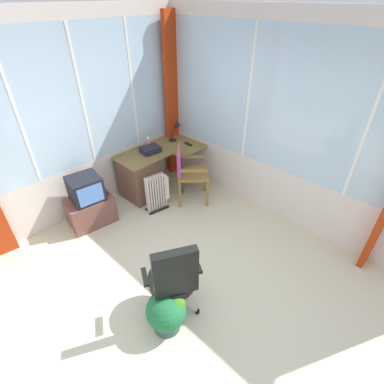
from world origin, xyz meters
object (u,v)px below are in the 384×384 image
at_px(desk, 140,175).
at_px(desk_lamp, 177,128).
at_px(tv_remote, 188,144).
at_px(office_chair, 174,278).
at_px(tv_on_stand, 89,203).
at_px(space_heater, 158,192).
at_px(wooden_armchair, 185,168).
at_px(paper_tray, 150,150).
at_px(spray_bottle, 148,142).
at_px(potted_plant, 167,311).

height_order(desk, desk_lamp, desk_lamp).
height_order(tv_remote, office_chair, office_chair).
xyz_separation_m(desk, tv_on_stand, (-0.95, -0.02, -0.04)).
height_order(desk, tv_remote, tv_remote).
bearing_deg(office_chair, desk_lamp, 45.09).
distance_m(tv_remote, office_chair, 2.70).
distance_m(tv_remote, tv_on_stand, 1.90).
bearing_deg(space_heater, wooden_armchair, -15.14).
height_order(desk_lamp, paper_tray, desk_lamp).
bearing_deg(tv_on_stand, desk_lamp, 1.12).
distance_m(desk_lamp, spray_bottle, 0.56).
bearing_deg(wooden_armchair, spray_bottle, 95.74).
relative_size(desk_lamp, tv_on_stand, 0.44).
xyz_separation_m(tv_remote, wooden_armchair, (-0.45, -0.38, -0.13)).
bearing_deg(tv_remote, spray_bottle, 146.64).
bearing_deg(tv_remote, potted_plant, -135.64).
distance_m(spray_bottle, wooden_armchair, 0.83).
height_order(paper_tray, office_chair, office_chair).
relative_size(wooden_armchair, office_chair, 0.89).
bearing_deg(desk, space_heater, -95.61).
bearing_deg(space_heater, paper_tray, 57.49).
distance_m(tv_remote, paper_tray, 0.68).
xyz_separation_m(paper_tray, office_chair, (-1.40, -2.02, -0.19)).
relative_size(paper_tray, space_heater, 0.49).
bearing_deg(spray_bottle, tv_on_stand, -171.99).
xyz_separation_m(desk, tv_remote, (0.90, -0.25, 0.34)).
xyz_separation_m(office_chair, potted_plant, (-0.16, -0.06, -0.31)).
distance_m(desk, spray_bottle, 0.59).
relative_size(desk, space_heater, 2.28).
bearing_deg(desk, office_chair, -119.36).
relative_size(tv_remote, space_heater, 0.24).
bearing_deg(tv_remote, space_heater, -161.00).
distance_m(paper_tray, potted_plant, 2.65).
bearing_deg(office_chair, space_heater, 54.55).
height_order(office_chair, space_heater, office_chair).
distance_m(office_chair, tv_on_stand, 2.02).
bearing_deg(potted_plant, space_heater, 51.82).
bearing_deg(potted_plant, desk_lamp, 43.74).
relative_size(desk_lamp, paper_tray, 1.14).
relative_size(paper_tray, potted_plant, 0.62).
relative_size(desk_lamp, potted_plant, 0.71).
height_order(desk, paper_tray, paper_tray).
bearing_deg(desk_lamp, space_heater, -151.65).
xyz_separation_m(spray_bottle, paper_tray, (-0.10, -0.16, -0.06)).
relative_size(desk_lamp, spray_bottle, 1.58).
relative_size(desk, desk_lamp, 4.10).
height_order(desk, office_chair, office_chair).
distance_m(desk_lamp, office_chair, 2.90).
xyz_separation_m(desk, wooden_armchair, (0.44, -0.63, 0.21)).
bearing_deg(office_chair, tv_on_stand, 84.64).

